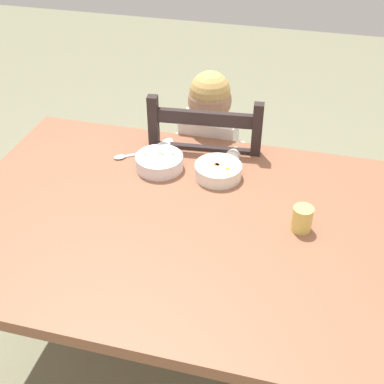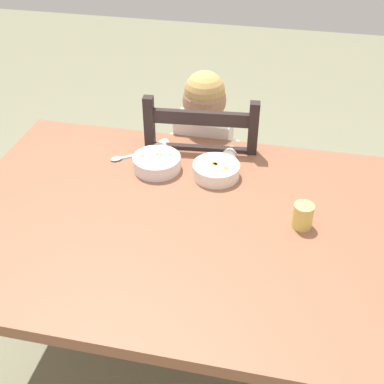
% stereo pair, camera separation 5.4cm
% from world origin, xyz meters
% --- Properties ---
extents(ground_plane, '(8.00, 8.00, 0.00)m').
position_xyz_m(ground_plane, '(0.00, 0.00, 0.00)').
color(ground_plane, gray).
extents(dining_table, '(1.60, 1.00, 0.72)m').
position_xyz_m(dining_table, '(0.00, 0.00, 0.64)').
color(dining_table, brown).
rests_on(dining_table, ground).
extents(dining_chair, '(0.46, 0.46, 0.92)m').
position_xyz_m(dining_chair, '(-0.11, 0.55, 0.45)').
color(dining_chair, black).
rests_on(dining_chair, ground).
extents(child_figure, '(0.32, 0.31, 0.96)m').
position_xyz_m(child_figure, '(-0.12, 0.54, 0.63)').
color(child_figure, white).
rests_on(child_figure, ground).
extents(bowl_of_peas, '(0.17, 0.17, 0.05)m').
position_xyz_m(bowl_of_peas, '(-0.22, 0.25, 0.75)').
color(bowl_of_peas, white).
rests_on(bowl_of_peas, dining_table).
extents(bowl_of_carrots, '(0.16, 0.16, 0.05)m').
position_xyz_m(bowl_of_carrots, '(-0.01, 0.25, 0.75)').
color(bowl_of_carrots, white).
rests_on(bowl_of_carrots, dining_table).
extents(spoon, '(0.12, 0.10, 0.01)m').
position_xyz_m(spoon, '(-0.37, 0.29, 0.72)').
color(spoon, silver).
rests_on(spoon, dining_table).
extents(drinking_cup, '(0.06, 0.06, 0.08)m').
position_xyz_m(drinking_cup, '(0.29, 0.04, 0.76)').
color(drinking_cup, '#E0C75F').
rests_on(drinking_cup, dining_table).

